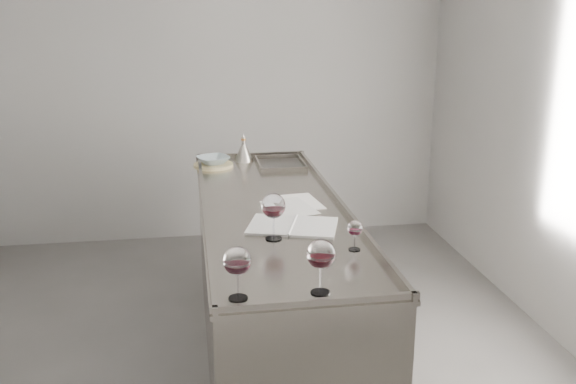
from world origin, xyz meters
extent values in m
cube|color=#9F9C9A|center=(0.00, 2.51, 1.40)|extent=(4.50, 0.02, 2.80)
cube|color=gray|center=(0.50, 0.30, 0.46)|extent=(0.75, 2.40, 0.92)
cube|color=gray|center=(0.50, 0.30, 0.93)|extent=(0.77, 2.42, 0.02)
cube|color=gray|center=(0.50, -0.89, 0.96)|extent=(0.77, 0.02, 0.03)
cube|color=gray|center=(0.50, 1.49, 0.96)|extent=(0.77, 0.02, 0.03)
cube|color=gray|center=(0.14, 0.30, 0.96)|extent=(0.02, 2.42, 0.03)
cube|color=gray|center=(0.86, 0.30, 0.96)|extent=(0.02, 2.42, 0.03)
cube|color=#595654|center=(0.68, 1.22, 0.94)|extent=(0.30, 0.38, 0.01)
cylinder|color=white|center=(0.23, -0.78, 0.94)|extent=(0.07, 0.07, 0.00)
cylinder|color=white|center=(0.23, -0.78, 0.99)|extent=(0.01, 0.01, 0.10)
ellipsoid|color=white|center=(0.23, -0.78, 1.09)|extent=(0.10, 0.10, 0.11)
cylinder|color=#320611|center=(0.22, -0.78, 1.07)|extent=(0.07, 0.07, 0.02)
cylinder|color=white|center=(0.44, -0.18, 0.94)|extent=(0.08, 0.08, 0.00)
cylinder|color=white|center=(0.44, -0.18, 1.00)|extent=(0.01, 0.01, 0.11)
ellipsoid|color=white|center=(0.44, -0.18, 1.10)|extent=(0.11, 0.11, 0.12)
cylinder|color=#3B0810|center=(0.44, -0.18, 1.08)|extent=(0.08, 0.08, 0.03)
cylinder|color=white|center=(0.54, -0.78, 0.94)|extent=(0.08, 0.08, 0.00)
cylinder|color=white|center=(0.54, -0.78, 1.00)|extent=(0.01, 0.01, 0.10)
ellipsoid|color=white|center=(0.54, -0.78, 1.10)|extent=(0.11, 0.11, 0.11)
cylinder|color=#37070D|center=(0.54, -0.78, 1.07)|extent=(0.08, 0.08, 0.02)
cylinder|color=white|center=(0.78, -0.37, 0.94)|extent=(0.05, 0.05, 0.00)
cylinder|color=white|center=(0.78, -0.37, 0.98)|extent=(0.01, 0.01, 0.07)
ellipsoid|color=white|center=(0.78, -0.37, 1.04)|extent=(0.07, 0.07, 0.07)
cylinder|color=#380715|center=(0.78, -0.37, 1.03)|extent=(0.05, 0.05, 0.02)
cube|color=silver|center=(0.45, 0.00, 0.95)|extent=(0.28, 0.34, 0.01)
cube|color=silver|center=(0.66, -0.06, 0.95)|extent=(0.28, 0.34, 0.01)
cylinder|color=white|center=(0.55, -0.03, 0.95)|extent=(0.10, 0.29, 0.01)
cube|color=white|center=(0.65, 0.36, 0.94)|extent=(0.26, 0.34, 0.00)
cube|color=silver|center=(0.59, 0.27, 0.94)|extent=(0.29, 0.37, 0.00)
cylinder|color=#C9B982|center=(0.23, 1.25, 0.95)|extent=(0.33, 0.33, 0.02)
imported|color=#97AAB0|center=(0.23, 1.25, 0.99)|extent=(0.27, 0.27, 0.05)
cone|color=#A39B91|center=(0.44, 1.38, 1.00)|extent=(0.14, 0.14, 0.12)
cylinder|color=#A39B91|center=(0.44, 1.38, 1.07)|extent=(0.03, 0.03, 0.03)
cylinder|color=#AB692F|center=(0.44, 1.38, 1.09)|extent=(0.03, 0.03, 0.01)
cone|color=#A39B91|center=(0.44, 1.38, 1.12)|extent=(0.02, 0.02, 0.04)
camera|label=1|loc=(0.07, -2.95, 1.99)|focal=40.00mm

